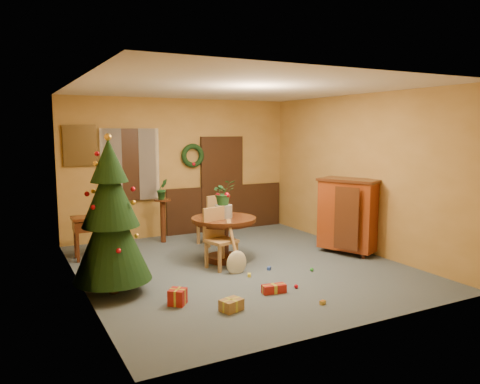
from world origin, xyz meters
TOP-DOWN VIEW (x-y plane):
  - room_envelope at (0.21, 2.70)m, footprint 5.50×5.50m
  - dining_table at (-0.10, 0.42)m, footprint 1.11×1.11m
  - urn at (-0.10, 0.42)m, footprint 0.30×0.30m
  - centerpiece_plant at (-0.10, 0.42)m, footprint 0.38×0.33m
  - chair_near at (-0.34, 0.13)m, footprint 0.52×0.52m
  - chair_far at (0.19, 1.52)m, footprint 0.51×0.51m
  - guitar at (-0.22, -0.30)m, footprint 0.36×0.53m
  - plant_stand at (-0.59, 2.21)m, footprint 0.34×0.34m
  - stand_plant at (-0.59, 2.21)m, footprint 0.26×0.23m
  - christmas_tree at (-2.15, -0.31)m, footprint 1.07×1.07m
  - writing_desk at (-1.98, 1.63)m, footprint 0.86×0.44m
  - sideboard at (2.15, -0.15)m, footprint 0.95×1.21m
  - gift_a at (-0.98, -1.64)m, footprint 0.31×0.27m
  - gift_b at (-1.51, -1.14)m, footprint 0.29×0.29m
  - gift_c at (-2.15, -0.04)m, footprint 0.29×0.27m
  - gift_d at (-0.17, -1.34)m, footprint 0.35×0.18m
  - toy_a at (0.32, -0.39)m, footprint 0.09×0.09m
  - toy_b at (0.89, -0.78)m, footprint 0.06×0.06m
  - toy_c at (-0.13, -0.56)m, footprint 0.08×0.09m
  - toy_d at (0.21, -1.34)m, footprint 0.06×0.06m
  - toy_e at (0.16, -2.01)m, footprint 0.09×0.07m

SIDE VIEW (x-z plane):
  - toy_a at x=0.32m, z-range 0.00..0.05m
  - toy_c at x=-0.13m, z-range 0.00..0.05m
  - toy_e at x=0.16m, z-range 0.00..0.05m
  - toy_b at x=0.89m, z-range 0.00..0.06m
  - toy_d at x=0.21m, z-range 0.00..0.06m
  - gift_d at x=-0.17m, z-range 0.00..0.12m
  - gift_c at x=-2.15m, z-range 0.00..0.13m
  - gift_a at x=-0.98m, z-range 0.00..0.14m
  - gift_b at x=-1.51m, z-range 0.00..0.21m
  - guitar at x=-0.22m, z-range 0.01..0.81m
  - chair_near at x=-0.34m, z-range 0.04..1.02m
  - dining_table at x=-0.10m, z-range 0.15..0.91m
  - chair_far at x=0.19m, z-range 0.04..1.04m
  - plant_stand at x=-0.59m, z-range 0.11..0.98m
  - writing_desk at x=-1.98m, z-range 0.19..0.94m
  - sideboard at x=2.15m, z-range 0.05..1.42m
  - urn at x=-0.10m, z-range 0.76..0.98m
  - christmas_tree at x=-2.15m, z-range -0.06..2.15m
  - stand_plant at x=-0.59m, z-range 0.87..1.28m
  - room_envelope at x=0.21m, z-range -1.63..3.87m
  - centerpiece_plant at x=-0.10m, z-range 0.98..1.41m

